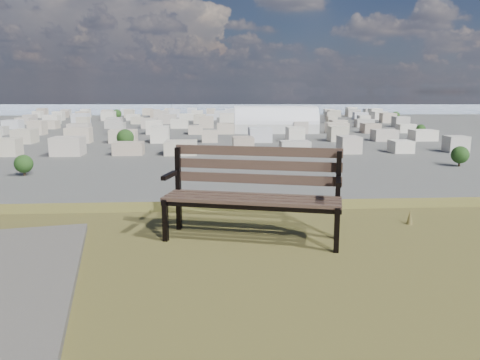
{
  "coord_description": "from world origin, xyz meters",
  "views": [
    {
      "loc": [
        -0.05,
        -2.25,
        26.61
      ],
      "look_at": [
        0.39,
        4.69,
        25.3
      ],
      "focal_mm": 35.0,
      "sensor_mm": 36.0,
      "label": 1
    }
  ],
  "objects": [
    {
      "name": "arena",
      "position": [
        43.07,
        306.7,
        5.42
      ],
      "size": [
        55.35,
        25.15,
        23.0
      ],
      "rotation": [
        0.0,
        0.0,
        -0.04
      ],
      "color": "beige",
      "rests_on": "ground"
    },
    {
      "name": "city_trees",
      "position": [
        -26.39,
        319.0,
        4.83
      ],
      "size": [
        406.52,
        387.2,
        9.98
      ],
      "color": "#302418",
      "rests_on": "ground"
    },
    {
      "name": "bay_water",
      "position": [
        0.0,
        900.0,
        0.0
      ],
      "size": [
        2400.0,
        700.0,
        0.12
      ],
      "primitive_type": "cube",
      "color": "#92ABBA",
      "rests_on": "ground"
    },
    {
      "name": "city_blocks",
      "position": [
        0.0,
        394.44,
        3.5
      ],
      "size": [
        395.0,
        361.0,
        7.0
      ],
      "color": "beige",
      "rests_on": "ground"
    },
    {
      "name": "park_bench",
      "position": [
        0.41,
        2.79,
        25.57
      ],
      "size": [
        2.01,
        1.09,
        1.0
      ],
      "rotation": [
        0.0,
        0.0,
        -0.26
      ],
      "color": "#473529",
      "rests_on": "hilltop_mesa"
    },
    {
      "name": "far_hills",
      "position": [
        -60.92,
        1402.93,
        25.47
      ],
      "size": [
        2050.0,
        340.0,
        60.0
      ],
      "color": "#98A2BD",
      "rests_on": "ground"
    }
  ]
}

